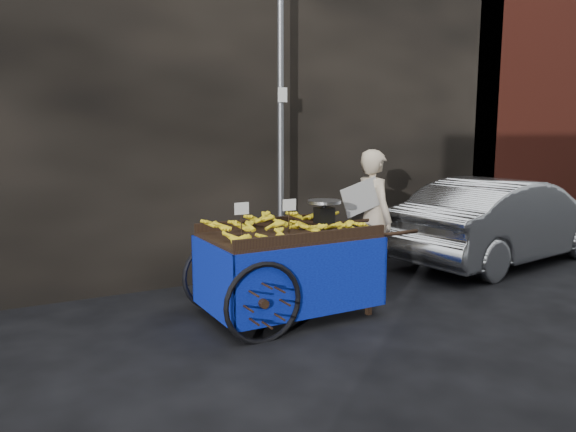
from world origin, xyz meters
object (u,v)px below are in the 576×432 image
vendor (373,218)px  plastic_bag (345,285)px  parked_car (505,220)px  banana_cart (284,242)px

vendor → plastic_bag: vendor is taller
vendor → parked_car: (2.51, 0.12, -0.24)m
vendor → parked_car: bearing=-86.2°
banana_cart → parked_car: (4.04, 0.62, -0.17)m
banana_cart → vendor: 1.61m
banana_cart → vendor: size_ratio=1.39×
banana_cart → plastic_bag: size_ratio=8.61×
banana_cart → plastic_bag: banana_cart is taller
plastic_bag → parked_car: size_ratio=0.07×
parked_car → plastic_bag: bearing=87.1°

